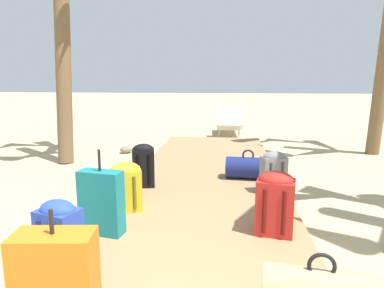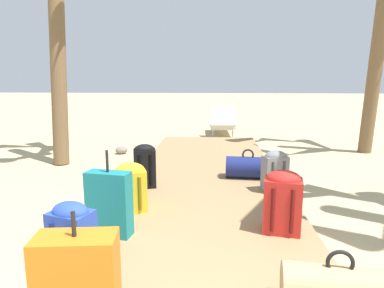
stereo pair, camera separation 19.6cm
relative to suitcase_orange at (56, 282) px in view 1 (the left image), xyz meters
name	(u,v)px [view 1 (the left image)]	position (x,y,z in m)	size (l,w,h in m)	color
ground_plane	(200,212)	(0.64, 1.99, -0.36)	(60.00, 60.00, 0.00)	tan
boardwalk	(204,188)	(0.64, 2.73, -0.32)	(2.06, 7.41, 0.08)	#9E7A51
suitcase_orange	(56,282)	(0.00, 0.00, 0.00)	(0.45, 0.27, 0.70)	orange
backpack_blue	(59,235)	(-0.26, 0.55, 0.00)	(0.34, 0.29, 0.54)	#2847B7
backpack_yellow	(126,185)	(-0.13, 1.79, -0.01)	(0.38, 0.35, 0.52)	gold
backpack_black	(144,164)	(-0.13, 2.58, 0.01)	(0.31, 0.26, 0.56)	black
backpack_grey	(273,171)	(1.49, 2.51, -0.01)	(0.33, 0.26, 0.51)	slate
duffel_bag_navy	(248,168)	(1.22, 3.08, -0.13)	(0.62, 0.35, 0.41)	navy
backpack_red	(275,201)	(1.35, 1.35, 0.02)	(0.37, 0.31, 0.58)	red
suitcase_teal	(101,202)	(-0.18, 1.20, 0.01)	(0.41, 0.23, 0.77)	#197A7F
lounge_chair	(229,123)	(0.97, 7.20, -0.04)	(0.67, 1.59, 0.76)	white
rock_left_near	(126,149)	(-1.04, 4.88, -0.29)	(0.24, 0.21, 0.15)	gray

